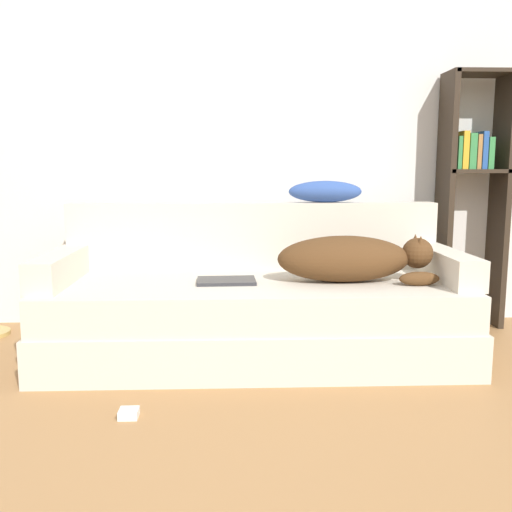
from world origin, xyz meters
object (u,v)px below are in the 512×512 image
Objects in this scene: throw_pillow at (325,192)px; dog at (352,259)px; couch at (255,320)px; bookshelf at (472,184)px; power_adapter at (129,413)px; laptop at (226,281)px.

dog is at bearing -80.61° from throw_pillow.
couch is 5.04× the size of throw_pillow.
couch is 0.62m from dog.
power_adapter is at bearing -145.23° from bookshelf.
laptop is (-0.67, 0.01, -0.12)m from dog.
bookshelf is 2.56m from power_adapter.
laptop is 0.71× the size of throw_pillow.
dog is 1.39m from power_adapter.
bookshelf reaches higher than power_adapter.
power_adapter is at bearing -126.25° from couch.
laptop is 0.92m from power_adapter.
bookshelf is (1.57, 0.65, 0.49)m from laptop.
throw_pillow is 0.27× the size of bookshelf.
throw_pillow is at bearing 35.23° from laptop.
power_adapter is at bearing -121.06° from laptop.
power_adapter is (-0.99, -1.17, -0.87)m from throw_pillow.
couch is at bearing -136.75° from throw_pillow.
bookshelf reaches higher than couch.
laptop is 0.19× the size of bookshelf.
laptop is 1.77m from bookshelf.
dog is at bearing -2.43° from laptop.
power_adapter is at bearing -146.25° from dog.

